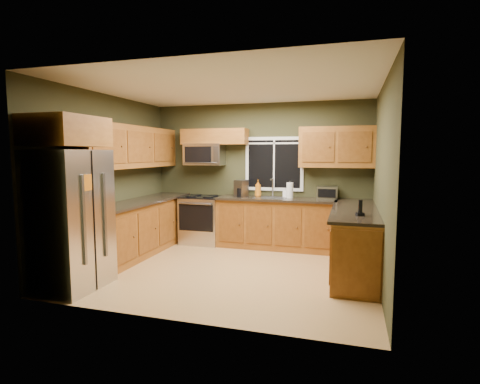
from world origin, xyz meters
The scene contains 29 objects.
floor centered at (0.00, 0.00, 0.00)m, with size 4.20×4.20×0.00m, color tan.
ceiling centered at (0.00, 0.00, 2.70)m, with size 4.20×4.20×0.00m, color white.
back_wall centered at (0.00, 1.80, 1.35)m, with size 4.20×4.20×0.00m, color #35351D.
front_wall centered at (0.00, -1.80, 1.35)m, with size 4.20×4.20×0.00m, color #35351D.
left_wall centered at (-2.10, 0.00, 1.35)m, with size 3.60×3.60×0.00m, color #35351D.
right_wall centered at (2.10, 0.00, 1.35)m, with size 3.60×3.60×0.00m, color #35351D.
window centered at (0.30, 1.78, 1.55)m, with size 1.12×0.03×1.02m.
base_cabinets_left centered at (-1.80, 0.48, 0.45)m, with size 0.60×2.65×0.90m, color brown.
countertop_left centered at (-1.78, 0.48, 0.92)m, with size 0.65×2.65×0.04m, color black.
base_cabinets_back centered at (0.42, 1.50, 0.45)m, with size 2.17×0.60×0.90m, color brown.
countertop_back centered at (0.42, 1.48, 0.92)m, with size 2.17×0.65×0.04m, color black.
base_cabinets_peninsula centered at (1.80, 0.54, 0.45)m, with size 0.60×2.52×0.90m.
countertop_peninsula centered at (1.78, 0.55, 0.92)m, with size 0.65×2.50×0.04m, color black.
upper_cabinets_left centered at (-1.94, 0.48, 1.86)m, with size 0.33×2.65×0.72m, color brown.
upper_cabinets_back_left centered at (-0.85, 1.64, 2.07)m, with size 1.30×0.33×0.30m, color brown.
upper_cabinets_back_right centered at (1.45, 1.64, 1.86)m, with size 1.30×0.33×0.72m, color brown.
upper_cabinet_over_fridge centered at (-1.74, -1.30, 2.03)m, with size 0.72×0.90×0.38m, color brown.
refrigerator centered at (-1.74, -1.30, 0.90)m, with size 0.74×0.90×1.80m.
range centered at (-1.05, 1.47, 0.47)m, with size 0.76×0.69×0.94m.
microwave centered at (-1.05, 1.61, 1.73)m, with size 0.76×0.41×0.42m.
sink centered at (0.30, 1.49, 0.95)m, with size 0.60×0.42×0.36m.
toaster_oven centered at (1.31, 1.59, 1.05)m, with size 0.36×0.28×0.22m.
coffee_maker centered at (-0.26, 1.47, 1.09)m, with size 0.25×0.30×0.31m.
kettle centered at (-0.38, 1.65, 1.07)m, with size 0.17×0.17×0.29m.
paper_towel_roll centered at (0.65, 1.51, 1.08)m, with size 0.14×0.14×0.31m.
soap_bottle_a centered at (0.04, 1.59, 1.10)m, with size 0.12×0.12×0.31m, color #C56712.
soap_bottle_b centered at (0.54, 1.65, 1.02)m, with size 0.08×0.08×0.17m, color white.
soap_bottle_c centered at (-0.25, 1.65, 1.02)m, with size 0.13×0.13×0.17m, color white.
cordless_phone centered at (1.84, -0.14, 1.00)m, with size 0.12×0.12×0.21m.
Camera 1 is at (1.71, -5.23, 1.76)m, focal length 28.00 mm.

